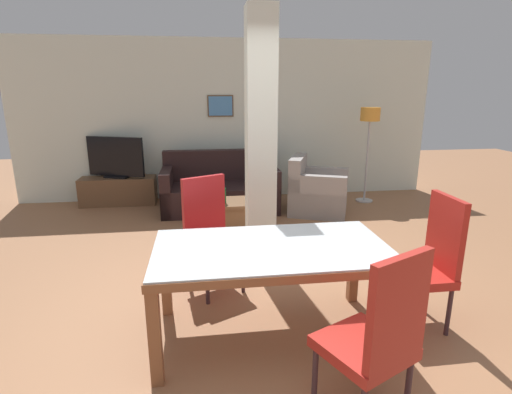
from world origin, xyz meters
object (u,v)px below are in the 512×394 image
dining_chair_near_right (378,335)px  tv_screen (116,158)px  bottle (223,195)px  armchair (316,194)px  dining_chair_head_right (429,259)px  sofa (220,191)px  coffee_table (233,216)px  dining_chair_far_left (210,231)px  tv_stand (119,191)px  floor_lamp (370,123)px  dining_table (271,264)px

dining_chair_near_right → tv_screen: (-2.33, 4.92, 0.21)m
bottle → armchair: bearing=27.7°
armchair → bottle: 1.69m
dining_chair_head_right → armchair: (-0.03, 3.10, -0.27)m
armchair → tv_screen: 3.31m
sofa → coffee_table: sofa is taller
dining_chair_far_left → tv_stand: (-1.46, 3.13, -0.35)m
coffee_table → dining_chair_near_right: bearing=-80.8°
sofa → dining_chair_far_left: bearing=85.3°
dining_chair_head_right → dining_chair_near_right: size_ratio=1.00×
floor_lamp → dining_chair_near_right: bearing=-112.1°
dining_chair_far_left → dining_chair_near_right: size_ratio=1.00×
dining_chair_head_right → tv_screen: bearing=38.3°
armchair → bottle: bearing=-40.3°
dining_chair_head_right → sofa: size_ratio=0.60×
coffee_table → tv_stand: size_ratio=0.54×
sofa → tv_stand: bearing=-17.0°
dining_chair_head_right → coffee_table: 2.79m
sofa → tv_stand: (-1.67, 0.51, -0.07)m
dining_chair_far_left → armchair: bearing=-153.6°
sofa → floor_lamp: (2.50, 0.13, 1.03)m
dining_chair_head_right → bottle: 2.77m
tv_stand → tv_screen: bearing=-104.0°
floor_lamp → bottle: bearing=-152.6°
dining_chair_far_left → dining_chair_near_right: 1.99m
coffee_table → bottle: (-0.13, -0.08, 0.32)m
tv_stand → tv_screen: 0.56m
dining_table → dining_chair_near_right: 1.01m
tv_screen → armchair: bearing=-174.7°
dining_table → tv_screen: tv_screen is taller
dining_table → tv_stand: 4.45m
armchair → floor_lamp: size_ratio=0.68×
dining_chair_head_right → tv_screen: 5.12m
dining_chair_head_right → floor_lamp: bearing=-15.4°
tv_screen → floor_lamp: 4.23m
dining_chair_far_left → dining_chair_head_right: same height
bottle → dining_chair_near_right: bearing=-78.3°
dining_chair_far_left → dining_chair_head_right: (1.71, -0.88, 0.00)m
dining_table → dining_chair_far_left: dining_chair_far_left is taller
floor_lamp → sofa: bearing=-177.1°
tv_stand → dining_chair_near_right: bearing=-64.7°
dining_chair_far_left → tv_stand: dining_chair_far_left is taller
sofa → floor_lamp: bearing=-177.1°
sofa → armchair: sofa is taller
bottle → floor_lamp: (2.51, 1.30, 0.79)m
dining_chair_head_right → tv_stand: 5.13m
dining_table → dining_chair_near_right: bearing=-64.5°
bottle → tv_stand: (-1.66, 1.69, -0.31)m
sofa → coffee_table: size_ratio=2.72×
armchair → sofa: bearing=-83.1°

